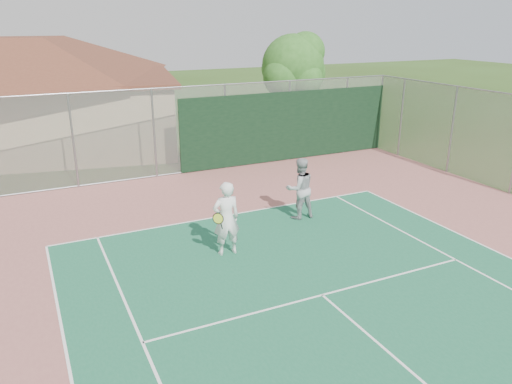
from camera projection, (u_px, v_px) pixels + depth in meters
back_fence at (228, 129)px, 20.69m from camera, size 20.08×0.11×3.53m
side_fence_right at (452, 130)px, 20.07m from camera, size 0.08×9.00×3.50m
clubhouse at (25, 83)px, 23.35m from camera, size 15.94×12.15×6.21m
tree at (294, 68)px, 26.32m from camera, size 3.88×3.68×5.42m
player_white_front at (226, 219)px, 13.06m from camera, size 0.87×0.70×2.01m
player_grey_back at (300, 189)px, 15.52m from camera, size 0.97×0.77×1.94m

